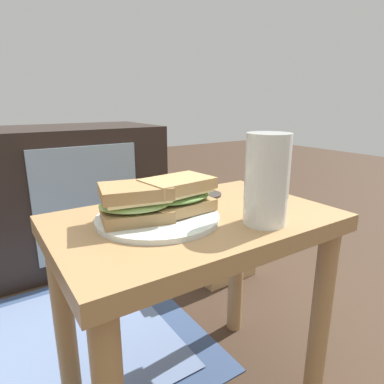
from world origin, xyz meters
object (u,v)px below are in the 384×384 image
object	(u,v)px
tv_cabinet	(45,197)
beer_glass	(267,181)
sandwich_front	(136,202)
coaster	(205,194)
plate	(158,218)
sandwich_back	(178,195)
paper_bag	(221,235)

from	to	relation	value
tv_cabinet	beer_glass	world-z (taller)	beer_glass
sandwich_front	coaster	size ratio (longest dim) A/B	1.89
tv_cabinet	plate	xyz separation A→B (m)	(0.06, -0.93, 0.17)
sandwich_back	beer_glass	bearing A→B (deg)	-46.43
sandwich_back	beer_glass	size ratio (longest dim) A/B	0.89
sandwich_back	plate	bearing A→B (deg)	177.00
coaster	tv_cabinet	bearing A→B (deg)	105.62
beer_glass	paper_bag	bearing A→B (deg)	58.45
plate	paper_bag	size ratio (longest dim) A/B	0.69
sandwich_front	coaster	distance (m)	0.24
tv_cabinet	sandwich_front	xyz separation A→B (m)	(0.01, -0.93, 0.21)
sandwich_front	beer_glass	distance (m)	0.24
beer_glass	paper_bag	distance (m)	0.74
plate	sandwich_front	size ratio (longest dim) A/B	1.55
sandwich_back	coaster	size ratio (longest dim) A/B	1.85
plate	coaster	bearing A→B (deg)	27.65
tv_cabinet	paper_bag	xyz separation A→B (m)	(0.55, -0.52, -0.12)
plate	tv_cabinet	bearing A→B (deg)	93.48
sandwich_front	paper_bag	bearing A→B (deg)	37.66
tv_cabinet	coaster	bearing A→B (deg)	-74.38
sandwich_front	beer_glass	world-z (taller)	beer_glass
tv_cabinet	sandwich_back	xyz separation A→B (m)	(0.10, -0.93, 0.21)
tv_cabinet	sandwich_back	world-z (taller)	tv_cabinet
beer_glass	coaster	xyz separation A→B (m)	(0.02, 0.22, -0.08)
sandwich_front	coaster	world-z (taller)	sandwich_front
tv_cabinet	paper_bag	distance (m)	0.76
paper_bag	sandwich_front	bearing A→B (deg)	-142.34
tv_cabinet	plate	distance (m)	0.95
plate	coaster	world-z (taller)	plate
beer_glass	coaster	size ratio (longest dim) A/B	2.08
tv_cabinet	beer_glass	xyz separation A→B (m)	(0.22, -1.06, 0.25)
sandwich_back	tv_cabinet	bearing A→B (deg)	96.14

